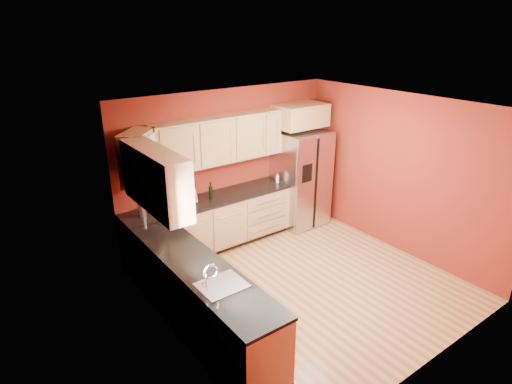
# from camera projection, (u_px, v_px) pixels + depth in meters

# --- Properties ---
(floor) EXTENTS (4.00, 4.00, 0.00)m
(floor) POSITION_uv_depth(u_px,v_px,m) (303.00, 284.00, 6.30)
(floor) COLOR #9B643C
(floor) RESTS_ON ground
(ceiling) EXTENTS (4.00, 4.00, 0.00)m
(ceiling) POSITION_uv_depth(u_px,v_px,m) (312.00, 107.00, 5.33)
(ceiling) COLOR silver
(ceiling) RESTS_ON wall_back
(wall_back) EXTENTS (4.00, 0.04, 2.60)m
(wall_back) POSITION_uv_depth(u_px,v_px,m) (228.00, 166.00, 7.31)
(wall_back) COLOR maroon
(wall_back) RESTS_ON floor
(wall_front) EXTENTS (4.00, 0.04, 2.60)m
(wall_front) POSITION_uv_depth(u_px,v_px,m) (442.00, 265.00, 4.32)
(wall_front) COLOR maroon
(wall_front) RESTS_ON floor
(wall_left) EXTENTS (0.04, 4.00, 2.60)m
(wall_left) POSITION_uv_depth(u_px,v_px,m) (173.00, 245.00, 4.72)
(wall_left) COLOR maroon
(wall_left) RESTS_ON floor
(wall_right) EXTENTS (0.04, 4.00, 2.60)m
(wall_right) POSITION_uv_depth(u_px,v_px,m) (398.00, 174.00, 6.91)
(wall_right) COLOR maroon
(wall_right) RESTS_ON floor
(base_cabinets_back) EXTENTS (2.90, 0.60, 0.88)m
(base_cabinets_back) POSITION_uv_depth(u_px,v_px,m) (211.00, 225.00, 7.11)
(base_cabinets_back) COLOR tan
(base_cabinets_back) RESTS_ON floor
(base_cabinets_left) EXTENTS (0.60, 2.80, 0.88)m
(base_cabinets_left) POSITION_uv_depth(u_px,v_px,m) (201.00, 300.00, 5.20)
(base_cabinets_left) COLOR tan
(base_cabinets_left) RESTS_ON floor
(countertop_back) EXTENTS (2.90, 0.62, 0.04)m
(countertop_back) POSITION_uv_depth(u_px,v_px,m) (210.00, 200.00, 6.93)
(countertop_back) COLOR black
(countertop_back) RESTS_ON base_cabinets_back
(countertop_left) EXTENTS (0.62, 2.80, 0.04)m
(countertop_left) POSITION_uv_depth(u_px,v_px,m) (199.00, 267.00, 5.04)
(countertop_left) COLOR black
(countertop_left) RESTS_ON base_cabinets_left
(upper_cabinets_back) EXTENTS (2.30, 0.33, 0.75)m
(upper_cabinets_back) POSITION_uv_depth(u_px,v_px,m) (219.00, 140.00, 6.86)
(upper_cabinets_back) COLOR tan
(upper_cabinets_back) RESTS_ON wall_back
(upper_cabinets_left) EXTENTS (0.33, 1.35, 0.75)m
(upper_cabinets_left) POSITION_uv_depth(u_px,v_px,m) (156.00, 179.00, 5.16)
(upper_cabinets_left) COLOR tan
(upper_cabinets_left) RESTS_ON wall_left
(corner_upper_cabinet) EXTENTS (0.67, 0.67, 0.75)m
(corner_upper_cabinet) POSITION_uv_depth(u_px,v_px,m) (139.00, 158.00, 5.95)
(corner_upper_cabinet) COLOR tan
(corner_upper_cabinet) RESTS_ON wall_back
(over_fridge_cabinet) EXTENTS (0.92, 0.60, 0.40)m
(over_fridge_cabinet) POSITION_uv_depth(u_px,v_px,m) (300.00, 115.00, 7.55)
(over_fridge_cabinet) COLOR tan
(over_fridge_cabinet) RESTS_ON wall_back
(refrigerator) EXTENTS (0.90, 0.75, 1.78)m
(refrigerator) POSITION_uv_depth(u_px,v_px,m) (300.00, 178.00, 7.93)
(refrigerator) COLOR #B5B4B9
(refrigerator) RESTS_ON floor
(window) EXTENTS (0.03, 0.90, 1.00)m
(window) POSITION_uv_depth(u_px,v_px,m) (195.00, 242.00, 4.26)
(window) COLOR white
(window) RESTS_ON wall_left
(sink_faucet) EXTENTS (0.50, 0.42, 0.30)m
(sink_faucet) POSITION_uv_depth(u_px,v_px,m) (222.00, 274.00, 4.60)
(sink_faucet) COLOR silver
(sink_faucet) RESTS_ON countertop_left
(canister_left) EXTENTS (0.13, 0.13, 0.18)m
(canister_left) POSITION_uv_depth(u_px,v_px,m) (142.00, 211.00, 6.27)
(canister_left) COLOR #B5B4B9
(canister_left) RESTS_ON countertop_back
(canister_right) EXTENTS (0.15, 0.15, 0.20)m
(canister_right) POSITION_uv_depth(u_px,v_px,m) (160.00, 205.00, 6.45)
(canister_right) COLOR #B5B4B9
(canister_right) RESTS_ON countertop_back
(wine_bottle_a) EXTENTS (0.09, 0.09, 0.32)m
(wine_bottle_a) POSITION_uv_depth(u_px,v_px,m) (182.00, 196.00, 6.61)
(wine_bottle_a) COLOR black
(wine_bottle_a) RESTS_ON countertop_back
(wine_bottle_b) EXTENTS (0.07, 0.07, 0.29)m
(wine_bottle_b) POSITION_uv_depth(u_px,v_px,m) (211.00, 190.00, 6.88)
(wine_bottle_b) COLOR black
(wine_bottle_b) RESTS_ON countertop_back
(knife_block) EXTENTS (0.13, 0.12, 0.23)m
(knife_block) POSITION_uv_depth(u_px,v_px,m) (192.00, 196.00, 6.75)
(knife_block) COLOR tan
(knife_block) RESTS_ON countertop_back
(soap_dispenser) EXTENTS (0.06, 0.06, 0.18)m
(soap_dispenser) POSITION_uv_depth(u_px,v_px,m) (277.00, 178.00, 7.58)
(soap_dispenser) COLOR white
(soap_dispenser) RESTS_ON countertop_back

